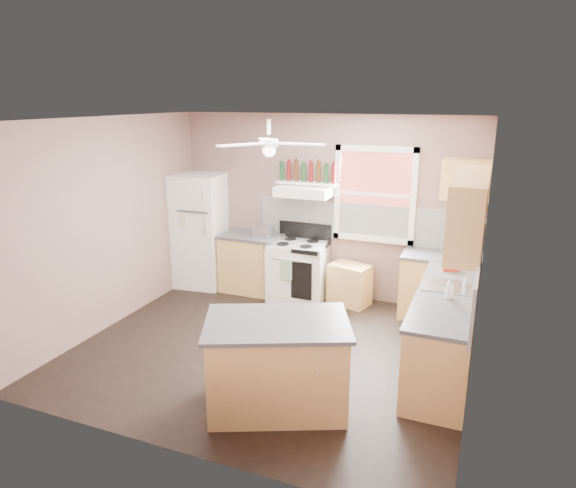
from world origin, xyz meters
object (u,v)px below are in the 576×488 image
at_px(island, 277,366).
at_px(toaster, 263,231).
at_px(refrigerator, 200,230).
at_px(stove, 298,271).
at_px(cart, 349,286).

bearing_deg(island, toaster, 93.20).
relative_size(refrigerator, toaster, 6.37).
bearing_deg(refrigerator, stove, -6.76).
xyz_separation_m(refrigerator, toaster, (1.11, -0.00, 0.10)).
relative_size(refrigerator, island, 1.39).
bearing_deg(stove, refrigerator, 173.94).
xyz_separation_m(cart, island, (0.03, -2.77, 0.15)).
distance_m(toaster, cart, 1.52).
xyz_separation_m(refrigerator, cart, (2.45, 0.06, -0.61)).
distance_m(toaster, island, 3.09).
distance_m(refrigerator, stove, 1.73).
height_order(refrigerator, cart, refrigerator).
xyz_separation_m(toaster, island, (1.37, -2.71, -0.56)).
xyz_separation_m(toaster, cart, (1.34, 0.06, -0.71)).
distance_m(stove, island, 2.82).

